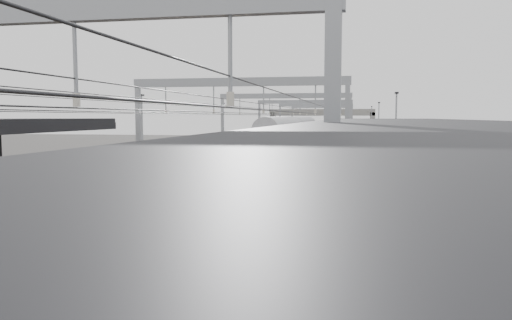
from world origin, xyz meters
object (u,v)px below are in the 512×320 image
at_px(signal_green, 280,134).
at_px(train, 291,141).
at_px(overbridge, 322,117).
at_px(bench, 411,266).

bearing_deg(signal_green, train, -75.40).
xyz_separation_m(overbridge, signal_green, (-5.20, -26.01, -2.89)).
bearing_deg(bench, signal_green, 101.15).
bearing_deg(signal_green, overbridge, 78.70).
relative_size(bench, signal_green, 0.53).
relative_size(overbridge, bench, 12.03).
height_order(overbridge, bench, overbridge).
xyz_separation_m(train, bench, (9.65, -53.58, -0.52)).
height_order(overbridge, train, overbridge).
distance_m(train, bench, 54.44).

